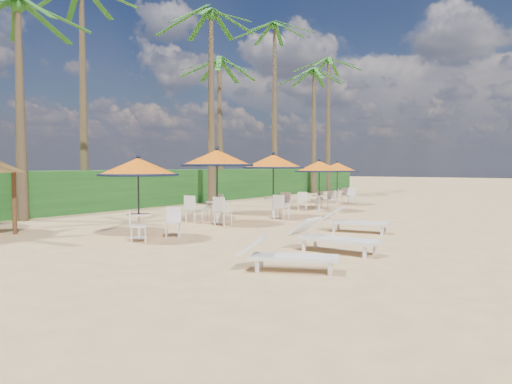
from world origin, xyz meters
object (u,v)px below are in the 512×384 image
Objects in this scene: station_4 at (338,172)px; lounger_mid at (330,236)px; lounger_far at (352,221)px; station_0 at (140,174)px; station_2 at (274,167)px; station_1 at (216,167)px; lounger_near at (284,254)px; station_3 at (319,173)px.

station_4 is 15.03m from lounger_mid.
lounger_mid is 1.04× the size of lounger_far.
station_0 is 7.02m from station_2.
lounger_near is at bearing -42.31° from station_1.
station_1 is 5.23m from lounger_far.
station_1 is 1.22× the size of lounger_mid.
station_1 is 1.34× the size of lounger_near.
station_3 reaches higher than station_4.
station_3 is 11.11m from lounger_mid.
station_2 is (-0.03, 7.02, 0.18)m from station_0.
lounger_near is (6.14, -5.59, -1.64)m from station_1.
lounger_mid is at bearing 70.89° from lounger_near.
lounger_far is (4.27, -6.12, -1.36)m from station_3.
station_4 is 1.14× the size of lounger_near.
station_4 is at bearing 93.16° from station_0.
station_3 reaches higher than lounger_near.
station_1 reaches higher than lounger_mid.
lounger_far is (4.36, -2.48, -1.61)m from station_2.
lounger_mid is (5.33, -6.06, -1.59)m from station_2.
station_3 is 4.07m from station_4.
station_3 is (0.09, 3.64, -0.25)m from station_2.
lounger_mid is at bearing 10.24° from station_0.
station_4 is at bearing 91.01° from station_1.
lounger_mid is at bearing -61.61° from station_3.
station_0 is at bearing 140.69° from lounger_near.
station_2 is at bearing 141.05° from lounger_far.
station_0 is 0.87× the size of station_1.
station_0 is at bearing -89.77° from station_2.
lounger_near is (6.33, -16.12, -1.35)m from station_4.
station_2 is 3.65m from station_3.
station_3 is at bearing 120.37° from lounger_mid.
station_3 reaches higher than lounger_far.
lounger_near is 2.46m from lounger_mid.
station_1 is 6.59m from station_3.
station_2 is at bearing 98.89° from lounger_near.
station_1 is 2.98m from station_2.
lounger_far is (4.33, 4.54, -1.44)m from station_0.
station_2 is 1.12× the size of station_4.
station_0 is at bearing -86.84° from station_4.
lounger_far is (-1.19, 6.03, 0.02)m from lounger_near.
station_1 is at bearing 154.02° from lounger_mid.
station_0 reaches higher than lounger_far.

